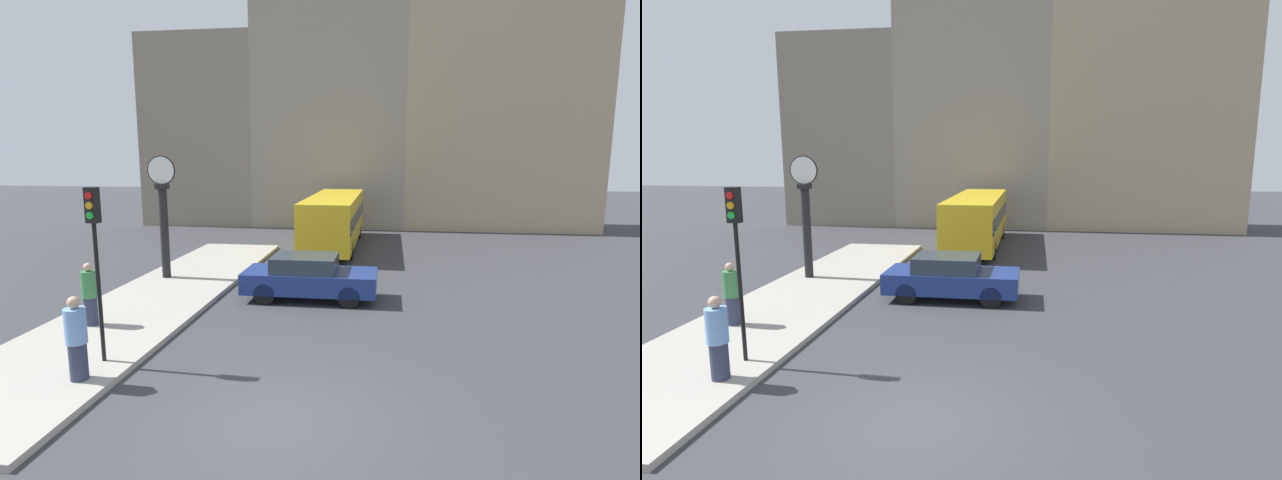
{
  "view_description": "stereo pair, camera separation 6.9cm",
  "coord_description": "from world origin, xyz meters",
  "views": [
    {
      "loc": [
        1.91,
        -8.0,
        4.7
      ],
      "look_at": [
        -0.28,
        7.51,
        1.99
      ],
      "focal_mm": 28.0,
      "sensor_mm": 36.0,
      "label": 1
    },
    {
      "loc": [
        1.97,
        -7.99,
        4.7
      ],
      "look_at": [
        -0.28,
        7.51,
        1.99
      ],
      "focal_mm": 28.0,
      "sensor_mm": 36.0,
      "label": 2
    }
  ],
  "objects": [
    {
      "name": "ground_plane",
      "position": [
        0.0,
        0.0,
        0.0
      ],
      "size": [
        120.0,
        120.0,
        0.0
      ],
      "primitive_type": "plane",
      "color": "#38383D"
    },
    {
      "name": "building_row",
      "position": [
        1.28,
        25.48,
        7.88
      ],
      "size": [
        28.76,
        5.0,
        18.31
      ],
      "color": "gray",
      "rests_on": "ground_plane"
    },
    {
      "name": "bus_distant",
      "position": [
        -0.86,
        16.96,
        1.51
      ],
      "size": [
        2.35,
        9.55,
        2.63
      ],
      "color": "gold",
      "rests_on": "ground_plane"
    },
    {
      "name": "pedestrian_green_hoodie",
      "position": [
        -6.01,
        3.92,
        0.99
      ],
      "size": [
        0.41,
        0.41,
        1.71
      ],
      "color": "#2D334C",
      "rests_on": "sidewalk_corner"
    },
    {
      "name": "pedestrian_blue_stripe",
      "position": [
        -4.32,
        0.81,
        1.01
      ],
      "size": [
        0.43,
        0.43,
        1.76
      ],
      "color": "#2D334C",
      "rests_on": "sidewalk_corner"
    },
    {
      "name": "sidewalk_corner",
      "position": [
        -5.48,
        7.12,
        0.07
      ],
      "size": [
        3.72,
        18.23,
        0.14
      ],
      "primitive_type": "cube",
      "color": "#A39E93",
      "rests_on": "ground_plane"
    },
    {
      "name": "street_clock",
      "position": [
        -6.33,
        9.23,
        2.43
      ],
      "size": [
        1.06,
        0.4,
        4.51
      ],
      "color": "black",
      "rests_on": "sidewalk_corner"
    },
    {
      "name": "sedan_car",
      "position": [
        -0.65,
        7.61,
        0.74
      ],
      "size": [
        4.31,
        1.82,
        1.46
      ],
      "color": "navy",
      "rests_on": "ground_plane"
    },
    {
      "name": "traffic_light_near",
      "position": [
        -4.35,
        1.75,
        2.91
      ],
      "size": [
        0.26,
        0.24,
        3.87
      ],
      "color": "black",
      "rests_on": "sidewalk_corner"
    }
  ]
}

